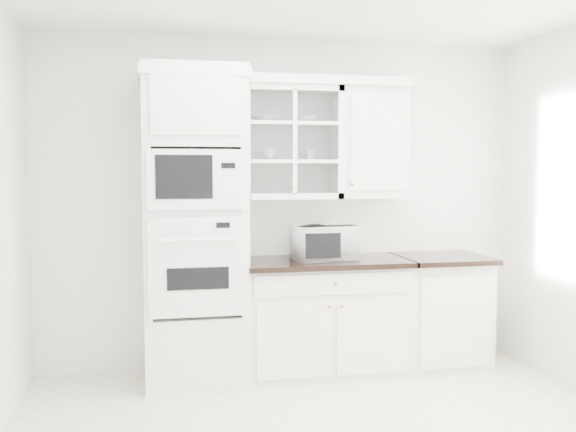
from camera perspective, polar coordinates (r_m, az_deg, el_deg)
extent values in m
cube|color=white|center=(5.34, -0.43, 1.09)|extent=(4.00, 0.02, 2.70)
cube|color=white|center=(4.94, -8.28, -0.95)|extent=(0.76, 0.65, 2.40)
cube|color=white|center=(4.64, -8.01, -4.52)|extent=(0.70, 0.03, 0.72)
cube|color=black|center=(4.64, -7.99, -5.53)|extent=(0.44, 0.01, 0.16)
cube|color=white|center=(4.59, -8.10, 3.22)|extent=(0.70, 0.03, 0.43)
cube|color=black|center=(4.56, -9.21, 3.45)|extent=(0.40, 0.01, 0.31)
cube|color=white|center=(5.25, 3.23, -9.02)|extent=(1.30, 0.60, 0.88)
cube|color=black|center=(5.13, 3.36, -4.10)|extent=(1.32, 0.67, 0.04)
cube|color=white|center=(5.58, 13.32, -8.32)|extent=(0.70, 0.60, 0.88)
cube|color=black|center=(5.47, 13.56, -3.69)|extent=(0.72, 0.67, 0.04)
cube|color=white|center=(5.19, 0.23, 6.53)|extent=(0.80, 0.33, 0.90)
cube|color=white|center=(5.18, 0.23, 4.87)|extent=(0.74, 0.29, 0.02)
cube|color=white|center=(5.19, 0.23, 8.18)|extent=(0.74, 0.29, 0.02)
cube|color=white|center=(5.36, 7.35, 6.42)|extent=(0.55, 0.33, 0.90)
cube|color=white|center=(5.18, -0.87, 11.91)|extent=(2.14, 0.38, 0.07)
imported|color=white|center=(5.11, 3.20, -2.34)|extent=(0.52, 0.46, 0.28)
imported|color=white|center=(5.17, -1.90, 8.61)|extent=(0.28, 0.28, 0.05)
imported|color=white|center=(5.24, 1.52, 8.56)|extent=(0.19, 0.19, 0.06)
imported|color=white|center=(5.14, -1.65, 5.50)|extent=(0.13, 0.13, 0.09)
imported|color=white|center=(5.22, 1.96, 5.46)|extent=(0.11, 0.11, 0.09)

